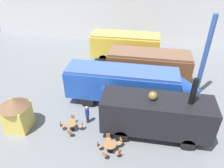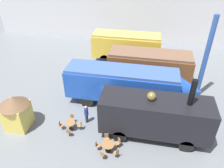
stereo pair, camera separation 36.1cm
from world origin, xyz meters
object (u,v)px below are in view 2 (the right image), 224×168
object	(u,v)px
cafe_table_near	(70,124)
visitor_person	(86,114)
cafe_chair_0	(69,132)
steam_locomotive	(155,115)
ticket_kiosk	(16,110)
passenger_coach_vintage	(126,45)
passenger_coach_wooden	(149,64)
cafe_table_mid	(108,146)
streamlined_locomotive	(130,84)

from	to	relation	value
cafe_table_near	visitor_person	xyz separation A→B (m)	(1.04, 1.09, 0.38)
visitor_person	cafe_chair_0	bearing A→B (deg)	-115.97
steam_locomotive	ticket_kiosk	distance (m)	10.87
passenger_coach_vintage	cafe_chair_0	bearing A→B (deg)	-100.98
passenger_coach_wooden	visitor_person	bearing A→B (deg)	-122.15
passenger_coach_wooden	steam_locomotive	world-z (taller)	steam_locomotive
steam_locomotive	cafe_chair_0	world-z (taller)	steam_locomotive
cafe_table_mid	cafe_chair_0	distance (m)	3.39
cafe_table_near	cafe_chair_0	distance (m)	0.79
passenger_coach_vintage	steam_locomotive	bearing A→B (deg)	-72.44
cafe_table_near	cafe_table_mid	distance (m)	3.77
cafe_table_mid	cafe_chair_0	size ratio (longest dim) A/B	1.04
cafe_table_mid	visitor_person	xyz separation A→B (m)	(-2.39, 2.65, 0.36)
steam_locomotive	cafe_table_near	xyz separation A→B (m)	(-6.53, -0.67, -1.51)
passenger_coach_wooden	cafe_table_mid	world-z (taller)	passenger_coach_wooden
ticket_kiosk	passenger_coach_wooden	bearing A→B (deg)	41.82
passenger_coach_vintage	passenger_coach_wooden	size ratio (longest dim) A/B	0.96
streamlined_locomotive	visitor_person	size ratio (longest dim) A/B	6.92
passenger_coach_wooden	cafe_table_near	world-z (taller)	passenger_coach_wooden
visitor_person	cafe_table_near	bearing A→B (deg)	-133.78
visitor_person	ticket_kiosk	bearing A→B (deg)	-164.35
passenger_coach_vintage	cafe_chair_0	distance (m)	13.77
passenger_coach_wooden	steam_locomotive	bearing A→B (deg)	-84.29
cafe_chair_0	passenger_coach_vintage	bearing A→B (deg)	-20.97
steam_locomotive	cafe_table_mid	distance (m)	4.10
cafe_table_mid	visitor_person	world-z (taller)	visitor_person
passenger_coach_vintage	cafe_table_near	world-z (taller)	passenger_coach_vintage
steam_locomotive	visitor_person	xyz separation A→B (m)	(-5.49, 0.42, -1.13)
cafe_table_mid	streamlined_locomotive	bearing A→B (deg)	82.08
streamlined_locomotive	cafe_table_mid	bearing A→B (deg)	-97.92
passenger_coach_wooden	cafe_chair_0	world-z (taller)	passenger_coach_wooden
passenger_coach_vintage	passenger_coach_wooden	world-z (taller)	passenger_coach_vintage
passenger_coach_vintage	visitor_person	world-z (taller)	passenger_coach_vintage
steam_locomotive	cafe_table_near	distance (m)	6.73
cafe_table_near	visitor_person	bearing A→B (deg)	46.22
steam_locomotive	cafe_chair_0	size ratio (longest dim) A/B	9.35
ticket_kiosk	passenger_coach_vintage	bearing A→B (deg)	61.72
visitor_person	passenger_coach_vintage	bearing A→B (deg)	81.65
steam_locomotive	visitor_person	world-z (taller)	steam_locomotive
passenger_coach_vintage	streamlined_locomotive	world-z (taller)	passenger_coach_vintage
cafe_table_near	ticket_kiosk	bearing A→B (deg)	-174.60
passenger_coach_vintage	ticket_kiosk	bearing A→B (deg)	-118.28
cafe_table_mid	ticket_kiosk	xyz separation A→B (m)	(-7.71, 1.16, 1.09)
cafe_chair_0	visitor_person	size ratio (longest dim) A/B	0.50
passenger_coach_vintage	cafe_table_mid	world-z (taller)	passenger_coach_vintage
visitor_person	steam_locomotive	bearing A→B (deg)	-4.38
passenger_coach_wooden	cafe_chair_0	bearing A→B (deg)	-120.98
steam_locomotive	cafe_table_mid	bearing A→B (deg)	-144.26
passenger_coach_vintage	ticket_kiosk	size ratio (longest dim) A/B	2.72
streamlined_locomotive	steam_locomotive	size ratio (longest dim) A/B	1.47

